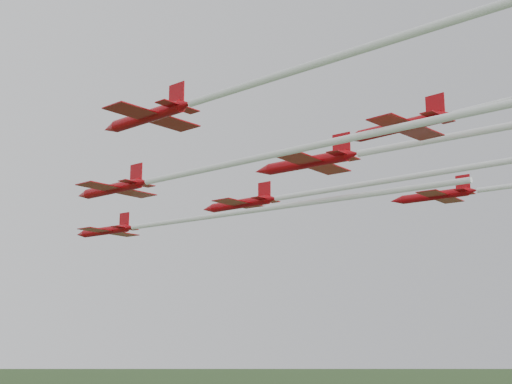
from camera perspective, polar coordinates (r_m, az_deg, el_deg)
jet_lead at (r=85.44m, az=-6.07°, el=-2.28°), size 18.00×52.92×2.54m
jet_row2_left at (r=65.85m, az=-2.68°, el=2.15°), size 17.58×60.84×2.67m
jet_row2_right at (r=82.97m, az=8.07°, el=0.54°), size 20.12×67.35×2.94m
jet_row3_left at (r=45.06m, az=6.70°, el=10.76°), size 16.68×64.27×2.41m
jet_row3_mid at (r=66.56m, az=14.26°, el=4.13°), size 19.48×58.17×2.96m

